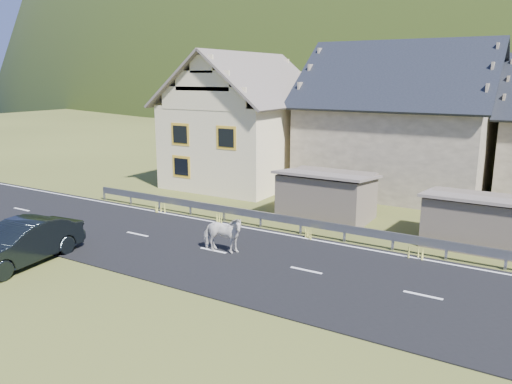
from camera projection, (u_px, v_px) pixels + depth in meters
The scene contains 11 objects.
ground at pixel (306, 271), 17.51m from camera, with size 160.00×160.00×0.00m, color #3A3D1A.
road at pixel (306, 271), 17.51m from camera, with size 60.00×7.00×0.04m, color black.
lane_markings at pixel (306, 270), 17.50m from camera, with size 60.00×6.60×0.01m, color silver.
guardrail at pixel (345, 229), 20.46m from camera, with size 28.10×0.09×0.75m.
shed_left at pixel (327, 197), 23.70m from camera, with size 4.30×3.30×2.40m, color #6F6253.
shed_right at pixel (472, 221), 20.06m from camera, with size 3.80×2.90×2.20m, color #6F6253.
house_cream at pixel (245, 114), 31.54m from camera, with size 7.80×9.80×8.30m.
house_stone_a at pixel (401, 112), 29.51m from camera, with size 10.80×9.80×8.90m.
conifer_patch at pixel (295, 78), 135.58m from camera, with size 76.00×50.00×28.00m, color black.
horse at pixel (222, 234), 19.13m from camera, with size 1.74×0.79×1.47m, color silver.
car at pixel (20, 243), 18.04m from camera, with size 1.67×4.79×1.58m, color black.
Camera 1 is at (6.87, -15.01, 6.71)m, focal length 35.00 mm.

